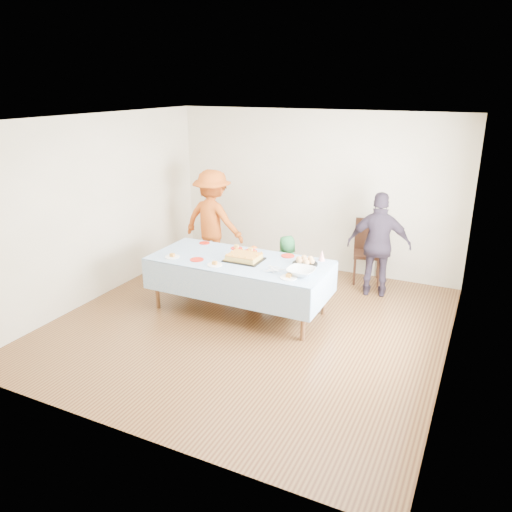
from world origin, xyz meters
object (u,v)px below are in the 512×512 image
(birthday_cake, at_px, (244,257))
(adult_left, at_px, (213,221))
(party_table, at_px, (239,263))
(dining_chair, at_px, (368,247))

(birthday_cake, distance_m, adult_left, 1.82)
(party_table, bearing_deg, adult_left, 132.04)
(party_table, bearing_deg, birthday_cake, 6.55)
(birthday_cake, relative_size, adult_left, 0.29)
(party_table, relative_size, adult_left, 1.43)
(party_table, xyz_separation_m, dining_chair, (1.34, 1.97, -0.16))
(party_table, relative_size, dining_chair, 2.44)
(adult_left, bearing_deg, party_table, 136.31)
(party_table, bearing_deg, dining_chair, 55.85)
(birthday_cake, distance_m, dining_chair, 2.35)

